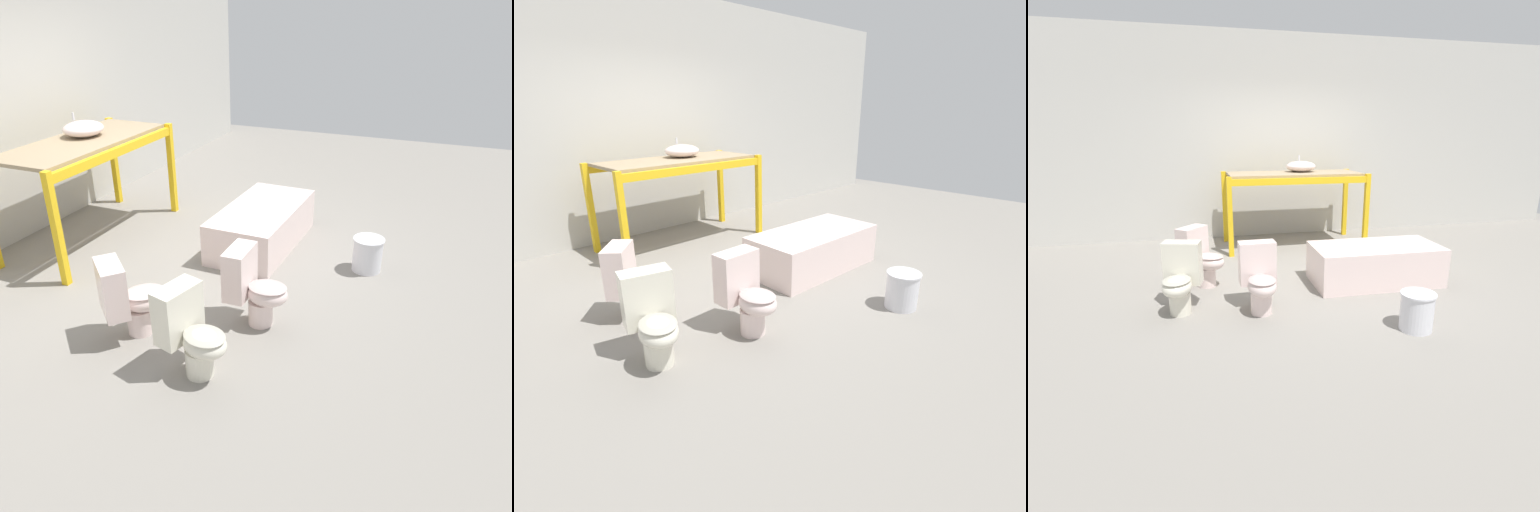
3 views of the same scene
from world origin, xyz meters
The scene contains 9 objects.
ground_plane centered at (0.00, 0.00, 0.00)m, with size 12.00×12.00×0.00m, color gray.
warehouse_wall_rear centered at (0.00, 2.10, 1.60)m, with size 10.80×0.08×3.20m.
shelving_rack centered at (0.07, 1.31, 0.97)m, with size 2.11×0.94×1.12m.
sink_basin centered at (0.20, 1.40, 1.20)m, with size 0.46×0.42×0.24m.
bathtub_main centered at (0.58, -0.54, 0.26)m, with size 1.48×0.77×0.45m.
toilet_near centered at (-0.87, -1.03, 0.35)m, with size 0.36×0.51×0.67m.
toilet_far centered at (-1.40, -0.19, 0.35)m, with size 0.59×0.57×0.67m.
toilet_extra centered at (-1.62, -0.87, 0.35)m, with size 0.43×0.57×0.67m.
bucket_white centered at (0.42, -1.74, 0.18)m, with size 0.31×0.31×0.35m.
Camera 1 is at (-4.13, -2.38, 2.43)m, focal length 35.00 mm.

